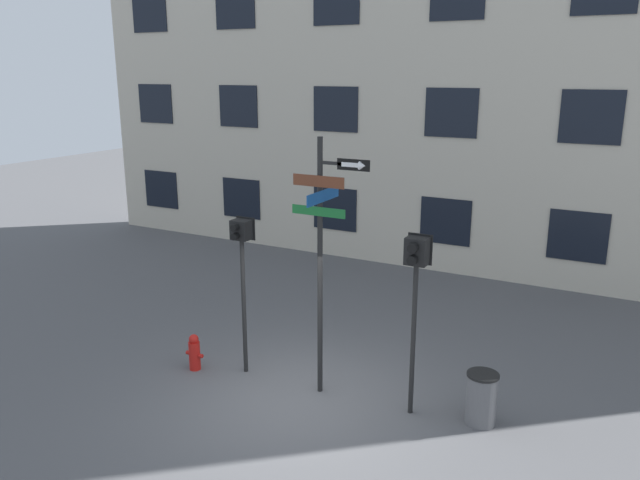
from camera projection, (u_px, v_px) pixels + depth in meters
name	position (u px, v px, depth m)	size (l,w,h in m)	color
ground_plane	(299.00, 401.00, 10.73)	(60.00, 60.00, 0.00)	#515154
street_sign_pole	(323.00, 245.00, 10.33)	(1.37, 1.08, 4.48)	black
pedestrian_signal_left	(242.00, 254.00, 11.18)	(0.39, 0.40, 2.97)	black
pedestrian_signal_right	(416.00, 275.00, 9.73)	(0.40, 0.40, 3.04)	black
fire_hydrant	(194.00, 352.00, 11.78)	(0.37, 0.21, 0.71)	red
trash_bin	(481.00, 398.00, 9.94)	(0.51, 0.51, 0.87)	#59595B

